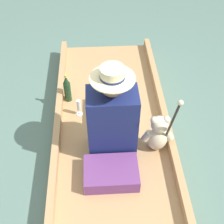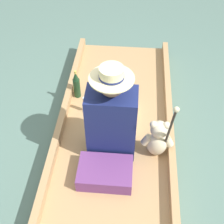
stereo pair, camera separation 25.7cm
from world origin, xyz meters
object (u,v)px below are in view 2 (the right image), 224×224
object	(u,v)px
wine_glass	(85,103)
walking_cane	(170,128)
seated_person	(112,117)
teddy_bear	(158,139)
champagne_bottle	(77,85)

from	to	relation	value
wine_glass	walking_cane	distance (m)	1.02
seated_person	wine_glass	xyz separation A→B (m)	(-0.30, 0.38, -0.22)
teddy_bear	walking_cane	distance (m)	0.30
champagne_bottle	teddy_bear	bearing A→B (deg)	-40.01
wine_glass	champagne_bottle	size ratio (longest dim) A/B	0.56
seated_person	walking_cane	size ratio (longest dim) A/B	1.17
teddy_bear	wine_glass	bearing A→B (deg)	146.33
seated_person	walking_cane	world-z (taller)	seated_person
seated_person	teddy_bear	xyz separation A→B (m)	(0.40, -0.09, -0.14)
teddy_bear	walking_cane	bearing A→B (deg)	-59.55
teddy_bear	wine_glass	xyz separation A→B (m)	(-0.70, 0.47, -0.08)
walking_cane	champagne_bottle	xyz separation A→B (m)	(-0.89, 0.80, -0.31)
wine_glass	walking_cane	xyz separation A→B (m)	(0.77, -0.58, 0.35)
teddy_bear	walking_cane	xyz separation A→B (m)	(0.06, -0.11, 0.27)
walking_cane	wine_glass	bearing A→B (deg)	143.00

